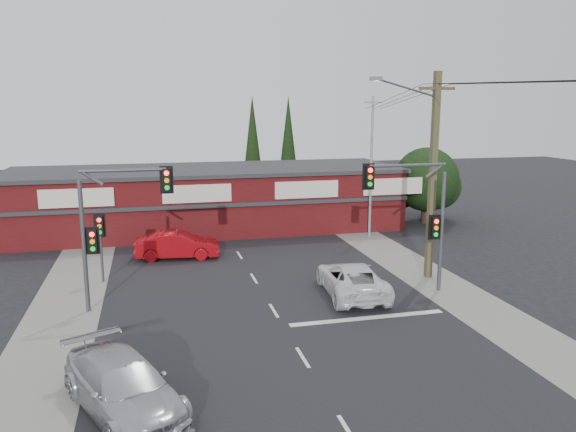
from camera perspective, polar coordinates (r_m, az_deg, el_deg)
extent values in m
plane|color=black|center=(23.53, -1.34, -9.79)|extent=(120.00, 120.00, 0.00)
cube|color=black|center=(28.16, -3.56, -6.23)|extent=(14.00, 70.00, 0.01)
cube|color=gray|center=(28.01, -21.06, -7.07)|extent=(3.00, 70.00, 0.02)
cube|color=gray|center=(30.75, 12.27, -4.96)|extent=(3.00, 70.00, 0.02)
cube|color=silver|center=(23.17, 8.11, -10.21)|extent=(6.50, 0.35, 0.01)
imported|color=silver|center=(25.58, 6.50, -6.38)|extent=(2.90, 5.50, 1.47)
imported|color=#AFB2B4|center=(16.91, -16.38, -16.23)|extent=(4.11, 5.68, 1.53)
imported|color=#A30A11|center=(31.96, -11.17, -2.91)|extent=(4.78, 2.12, 1.52)
cube|color=silver|center=(15.84, 6.17, -20.94)|extent=(0.12, 1.60, 0.01)
cube|color=silver|center=(19.65, 1.50, -14.15)|extent=(0.12, 1.60, 0.01)
cube|color=silver|center=(23.72, -1.45, -9.58)|extent=(0.12, 1.60, 0.01)
cube|color=silver|center=(27.94, -3.48, -6.35)|extent=(0.12, 1.60, 0.01)
cube|color=silver|center=(32.26, -4.95, -3.97)|extent=(0.12, 1.60, 0.01)
cube|color=silver|center=(36.63, -6.07, -2.16)|extent=(0.12, 1.60, 0.01)
cube|color=silver|center=(41.04, -6.94, -0.73)|extent=(0.12, 1.60, 0.01)
cube|color=#460E10|center=(39.17, -8.20, 1.62)|extent=(26.00, 8.00, 4.00)
cube|color=#2D2D30|center=(38.88, -8.29, 4.68)|extent=(26.40, 8.40, 0.25)
cube|color=beige|center=(35.07, -20.68, 1.73)|extent=(4.20, 0.12, 1.10)
cube|color=beige|center=(34.92, -9.21, 2.27)|extent=(4.20, 0.12, 1.10)
cube|color=beige|center=(36.15, 1.92, 2.71)|extent=(4.20, 0.12, 1.10)
cube|color=beige|center=(38.21, 10.62, 2.98)|extent=(4.20, 0.12, 1.10)
cube|color=#2D2D30|center=(35.10, -7.54, 1.03)|extent=(26.00, 0.15, 0.25)
cylinder|color=#2D2116|center=(41.90, 13.73, 0.51)|extent=(0.50, 0.50, 1.80)
sphere|color=black|center=(41.55, 13.87, 3.63)|extent=(4.60, 4.60, 4.60)
sphere|color=black|center=(43.22, 14.98, 2.92)|extent=(3.40, 3.40, 3.40)
sphere|color=black|center=(42.34, 11.38, 2.64)|extent=(2.80, 2.80, 2.80)
cylinder|color=#2D2116|center=(46.79, -3.55, 2.03)|extent=(0.24, 0.24, 2.00)
cone|color=black|center=(46.29, -3.62, 7.53)|extent=(1.80, 1.80, 7.50)
cylinder|color=#2D2116|center=(49.45, 0.03, 2.54)|extent=(0.24, 0.24, 2.00)
cone|color=black|center=(48.97, 0.03, 7.75)|extent=(1.80, 1.80, 7.50)
cylinder|color=#47494C|center=(24.29, -20.02, -3.01)|extent=(0.18, 0.18, 5.50)
cylinder|color=#47494C|center=(23.62, -16.41, 4.48)|extent=(3.40, 0.14, 0.14)
cylinder|color=#47494C|center=(23.74, -19.24, 3.61)|extent=(0.82, 0.14, 0.63)
cube|color=black|center=(23.66, -12.23, 3.59)|extent=(0.32, 0.22, 0.95)
cube|color=black|center=(23.73, -12.23, 3.61)|extent=(0.55, 0.04, 1.15)
cylinder|color=#FF0C07|center=(23.49, -12.25, 4.27)|extent=(0.20, 0.06, 0.20)
cylinder|color=orange|center=(23.53, -12.22, 3.55)|extent=(0.20, 0.06, 0.20)
cylinder|color=#0CE526|center=(23.57, -12.19, 2.83)|extent=(0.20, 0.06, 0.20)
cube|color=black|center=(24.19, -19.23, -2.41)|extent=(0.32, 0.22, 0.95)
cube|color=black|center=(24.26, -19.22, -2.37)|extent=(0.55, 0.04, 1.15)
cylinder|color=#FF0C07|center=(24.00, -19.31, -1.78)|extent=(0.20, 0.06, 0.20)
cylinder|color=orange|center=(24.07, -19.26, -2.48)|extent=(0.20, 0.06, 0.20)
cylinder|color=#0CE526|center=(24.14, -19.21, -3.17)|extent=(0.20, 0.06, 0.20)
cylinder|color=#47494C|center=(26.43, 15.33, -1.62)|extent=(0.18, 0.18, 5.50)
cylinder|color=#47494C|center=(25.11, 12.09, 5.05)|extent=(3.60, 0.14, 0.14)
cylinder|color=#47494C|center=(25.72, 14.60, 4.41)|extent=(0.82, 0.14, 0.63)
cube|color=black|center=(24.43, 8.23, 3.96)|extent=(0.32, 0.22, 0.95)
cube|color=black|center=(24.50, 8.17, 3.98)|extent=(0.55, 0.04, 1.15)
cylinder|color=#FF0C07|center=(24.28, 8.37, 4.62)|extent=(0.20, 0.06, 0.20)
cylinder|color=orange|center=(24.31, 8.35, 3.92)|extent=(0.20, 0.06, 0.20)
cylinder|color=#0CE526|center=(24.35, 8.33, 3.22)|extent=(0.20, 0.06, 0.20)
cube|color=black|center=(26.21, 14.69, -1.13)|extent=(0.32, 0.22, 0.95)
cube|color=black|center=(26.27, 14.62, -1.10)|extent=(0.55, 0.04, 1.15)
cylinder|color=#FF0C07|center=(26.04, 14.86, -0.54)|extent=(0.20, 0.06, 0.20)
cylinder|color=orange|center=(26.10, 14.82, -1.19)|extent=(0.20, 0.06, 0.20)
cylinder|color=#0CE526|center=(26.17, 14.79, -1.83)|extent=(0.20, 0.06, 0.20)
cylinder|color=#47494C|center=(28.42, -18.43, -3.50)|extent=(0.12, 0.12, 3.00)
cube|color=black|center=(28.13, -18.60, -0.94)|extent=(0.32, 0.22, 0.95)
cube|color=black|center=(28.20, -18.58, -0.91)|extent=(0.55, 0.04, 1.15)
cylinder|color=#FF0C07|center=(27.95, -18.65, -0.39)|extent=(0.20, 0.06, 0.20)
cylinder|color=orange|center=(28.01, -18.62, -0.99)|extent=(0.20, 0.06, 0.20)
cylinder|color=#0CE526|center=(28.07, -18.58, -1.59)|extent=(0.20, 0.06, 0.20)
cube|color=brown|center=(28.02, 14.48, 3.81)|extent=(0.30, 0.30, 10.00)
cube|color=brown|center=(27.82, 14.91, 12.42)|extent=(1.80, 0.14, 0.14)
cylinder|color=#47494C|center=(26.96, 12.01, 12.60)|extent=(3.23, 0.39, 0.89)
cube|color=slate|center=(26.19, 8.94, 13.63)|extent=(0.55, 0.25, 0.18)
cylinder|color=silver|center=(26.18, 8.94, 13.41)|extent=(0.28, 0.28, 0.05)
cylinder|color=gray|center=(36.38, 8.44, 4.87)|extent=(0.16, 0.16, 9.00)
cube|color=gray|center=(36.17, 8.63, 11.34)|extent=(1.20, 0.10, 0.10)
cylinder|color=black|center=(31.70, 10.35, 11.68)|extent=(0.73, 9.01, 1.22)
cylinder|color=black|center=(31.95, 11.35, 11.64)|extent=(0.52, 9.00, 1.22)
cylinder|color=black|center=(32.20, 12.33, 11.60)|extent=(0.31, 9.00, 1.22)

